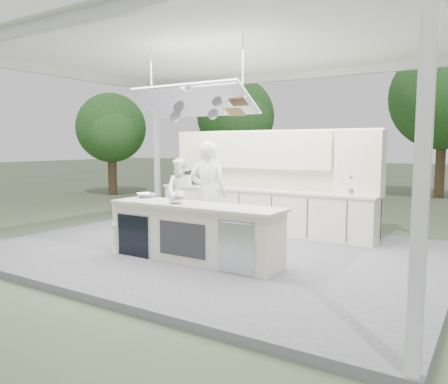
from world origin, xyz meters
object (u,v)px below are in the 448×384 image
Objects in this scene: back_counter at (262,210)px; sous_chef at (181,192)px; head_chef at (208,194)px; demo_island at (194,232)px.

back_counter is 3.16× the size of sous_chef.
head_chef reaches higher than back_counter.
demo_island is 3.29m from sous_chef.
head_chef reaches higher than sous_chef.
sous_chef reaches higher than demo_island.
head_chef is at bearing -53.65° from sous_chef.
head_chef reaches higher than demo_island.
sous_chef is at bearing 131.28° from demo_island.
demo_island is 0.61× the size of back_counter.
head_chef is (-0.23, -1.78, 0.52)m from back_counter.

